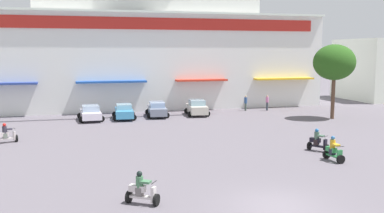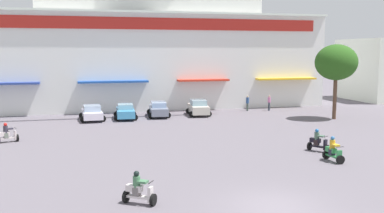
% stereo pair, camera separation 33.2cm
% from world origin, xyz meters
% --- Properties ---
extents(ground_plane, '(128.00, 128.00, 0.00)m').
position_xyz_m(ground_plane, '(0.00, 13.00, 0.00)').
color(ground_plane, '#605962').
extents(colonial_building, '(40.07, 17.62, 19.49)m').
position_xyz_m(colonial_building, '(0.00, 36.40, 8.46)').
color(colonial_building, white).
rests_on(colonial_building, ground).
extents(flank_building_right, '(9.49, 9.82, 8.14)m').
position_xyz_m(flank_building_right, '(31.95, 34.29, 4.07)').
color(flank_building_right, silver).
rests_on(flank_building_right, ground).
extents(plaza_tree_1, '(4.14, 3.62, 7.19)m').
position_xyz_m(plaza_tree_1, '(15.74, 20.57, 5.44)').
color(plaza_tree_1, brown).
rests_on(plaza_tree_1, ground).
extents(parked_car_0, '(2.50, 4.09, 1.44)m').
position_xyz_m(parked_car_0, '(-7.06, 25.45, 0.73)').
color(parked_car_0, white).
rests_on(parked_car_0, ground).
extents(parked_car_1, '(2.37, 3.95, 1.47)m').
position_xyz_m(parked_car_1, '(-3.90, 25.48, 0.74)').
color(parked_car_1, '#4197CB').
rests_on(parked_car_1, ground).
extents(parked_car_2, '(2.49, 4.37, 1.47)m').
position_xyz_m(parked_car_2, '(-0.52, 26.27, 0.75)').
color(parked_car_2, gray).
rests_on(parked_car_2, ground).
extents(parked_car_3, '(2.55, 3.96, 1.60)m').
position_xyz_m(parked_car_3, '(3.58, 26.09, 0.80)').
color(parked_car_3, beige).
rests_on(parked_car_3, ground).
extents(scooter_rider_0, '(1.49, 1.22, 1.46)m').
position_xyz_m(scooter_rider_0, '(-5.57, 1.66, 0.61)').
color(scooter_rider_0, black).
rests_on(scooter_rider_0, ground).
extents(scooter_rider_2, '(1.51, 1.01, 1.45)m').
position_xyz_m(scooter_rider_2, '(-13.19, 16.61, 0.59)').
color(scooter_rider_2, black).
rests_on(scooter_rider_2, ground).
extents(scooter_rider_3, '(1.20, 1.42, 1.49)m').
position_xyz_m(scooter_rider_3, '(7.10, 8.70, 0.62)').
color(scooter_rider_3, black).
rests_on(scooter_rider_3, ground).
extents(scooter_rider_4, '(0.64, 1.52, 1.51)m').
position_xyz_m(scooter_rider_4, '(6.60, 6.11, 0.61)').
color(scooter_rider_4, black).
rests_on(scooter_rider_4, ground).
extents(pedestrian_0, '(0.38, 0.38, 1.69)m').
position_xyz_m(pedestrian_0, '(9.65, 27.94, 0.97)').
color(pedestrian_0, '#405046').
rests_on(pedestrian_0, ground).
extents(pedestrian_1, '(0.45, 0.45, 1.70)m').
position_xyz_m(pedestrian_1, '(12.05, 27.57, 0.98)').
color(pedestrian_1, '#2E3540').
rests_on(pedestrian_1, ground).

